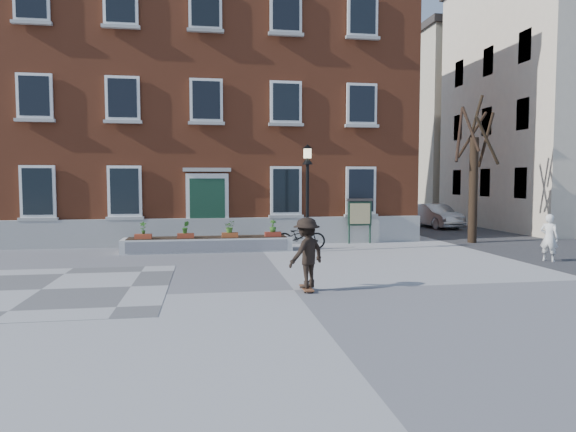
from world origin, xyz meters
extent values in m
plane|color=gray|center=(0.00, 0.00, 0.00)|extent=(100.00, 100.00, 0.00)
cube|color=#565558|center=(-6.00, 1.00, 0.01)|extent=(6.00, 6.00, 0.01)
imported|color=black|center=(1.49, 7.14, 0.50)|extent=(1.95, 0.84, 0.99)
imported|color=#BBBEC1|center=(10.54, 14.80, 0.65)|extent=(1.78, 4.09, 1.31)
imported|color=white|center=(8.89, 2.96, 0.77)|extent=(0.62, 0.67, 1.55)
cube|color=brown|center=(-2.00, 14.00, 6.00)|extent=(18.00, 10.00, 12.00)
cube|color=#A1A19C|center=(-2.00, 8.88, 0.55)|extent=(18.00, 0.24, 1.10)
cube|color=gray|center=(-2.00, 8.75, 0.10)|extent=(2.60, 0.80, 0.20)
cube|color=gray|center=(-2.00, 8.90, 0.30)|extent=(2.20, 0.50, 0.20)
cube|color=silver|center=(-2.00, 8.92, 1.65)|extent=(1.70, 0.12, 2.50)
cube|color=#133523|center=(-2.00, 8.87, 1.55)|extent=(1.40, 0.06, 2.30)
cube|color=#9E9D99|center=(-2.00, 8.88, 3.05)|extent=(1.90, 0.25, 0.15)
cube|color=white|center=(-8.40, 8.90, 2.20)|extent=(1.30, 0.10, 2.00)
cube|color=black|center=(-8.40, 8.85, 2.20)|extent=(1.08, 0.04, 1.78)
cube|color=#9E9E99|center=(-8.40, 8.84, 1.14)|extent=(1.44, 0.20, 0.12)
cube|color=white|center=(-8.40, 8.90, 5.80)|extent=(1.30, 0.10, 1.70)
cube|color=black|center=(-8.40, 8.85, 5.80)|extent=(1.08, 0.04, 1.48)
cube|color=#A5A59F|center=(-8.40, 8.84, 4.89)|extent=(1.44, 0.20, 0.12)
cube|color=#A3A39E|center=(-8.40, 8.84, 8.49)|extent=(1.44, 0.20, 0.12)
cube|color=white|center=(-5.20, 8.90, 2.20)|extent=(1.30, 0.10, 2.00)
cube|color=black|center=(-5.20, 8.85, 2.20)|extent=(1.08, 0.04, 1.78)
cube|color=#ACACA7|center=(-5.20, 8.84, 1.14)|extent=(1.44, 0.20, 0.12)
cube|color=white|center=(-5.20, 8.90, 5.80)|extent=(1.30, 0.10, 1.70)
cube|color=black|center=(-5.20, 8.85, 5.80)|extent=(1.08, 0.04, 1.48)
cube|color=#A8A8A2|center=(-5.20, 8.84, 4.89)|extent=(1.44, 0.20, 0.12)
cube|color=white|center=(-5.20, 8.90, 9.40)|extent=(1.30, 0.10, 1.70)
cube|color=black|center=(-5.20, 8.85, 9.40)|extent=(1.08, 0.04, 1.48)
cube|color=#A9AAA4|center=(-5.20, 8.84, 8.49)|extent=(1.44, 0.20, 0.12)
cube|color=silver|center=(-2.00, 8.90, 5.80)|extent=(1.30, 0.10, 1.70)
cube|color=black|center=(-2.00, 8.85, 5.80)|extent=(1.08, 0.04, 1.48)
cube|color=#A0A19B|center=(-2.00, 8.84, 4.89)|extent=(1.44, 0.20, 0.12)
cube|color=silver|center=(-2.00, 8.90, 9.40)|extent=(1.30, 0.10, 1.70)
cube|color=black|center=(-2.00, 8.85, 9.40)|extent=(1.08, 0.04, 1.48)
cube|color=gray|center=(-2.00, 8.84, 8.49)|extent=(1.44, 0.20, 0.12)
cube|color=white|center=(1.20, 8.90, 2.20)|extent=(1.30, 0.10, 2.00)
cube|color=black|center=(1.20, 8.85, 2.20)|extent=(1.08, 0.04, 1.78)
cube|color=#9F9E9A|center=(1.20, 8.84, 1.14)|extent=(1.44, 0.20, 0.12)
cube|color=white|center=(1.20, 8.90, 5.80)|extent=(1.30, 0.10, 1.70)
cube|color=black|center=(1.20, 8.85, 5.80)|extent=(1.08, 0.04, 1.48)
cube|color=gray|center=(1.20, 8.84, 4.89)|extent=(1.44, 0.20, 0.12)
cube|color=silver|center=(1.20, 8.90, 9.40)|extent=(1.30, 0.10, 1.70)
cube|color=black|center=(1.20, 8.85, 9.40)|extent=(1.08, 0.04, 1.48)
cube|color=#9A9A95|center=(1.20, 8.84, 8.49)|extent=(1.44, 0.20, 0.12)
cube|color=silver|center=(4.40, 8.90, 2.20)|extent=(1.30, 0.10, 2.00)
cube|color=black|center=(4.40, 8.85, 2.20)|extent=(1.08, 0.04, 1.78)
cube|color=#A9A8A3|center=(4.40, 8.84, 1.14)|extent=(1.44, 0.20, 0.12)
cube|color=white|center=(4.40, 8.90, 5.80)|extent=(1.30, 0.10, 1.70)
cube|color=black|center=(4.40, 8.85, 5.80)|extent=(1.08, 0.04, 1.48)
cube|color=#ADACA7|center=(4.40, 8.84, 4.89)|extent=(1.44, 0.20, 0.12)
cube|color=white|center=(4.40, 8.90, 9.40)|extent=(1.30, 0.10, 1.70)
cube|color=black|center=(4.40, 8.85, 9.40)|extent=(1.08, 0.04, 1.48)
cube|color=#9C9D98|center=(4.40, 8.84, 8.49)|extent=(1.44, 0.20, 0.12)
cube|color=silver|center=(-2.00, 7.20, 0.25)|extent=(6.20, 1.10, 0.50)
cube|color=#ADADAD|center=(-2.00, 6.64, 0.25)|extent=(5.80, 0.02, 0.40)
cube|color=black|center=(-2.00, 7.20, 0.50)|extent=(5.80, 0.90, 0.06)
cube|color=#993921|center=(-4.30, 6.95, 0.60)|extent=(0.60, 0.25, 0.20)
imported|color=#295B1B|center=(-4.30, 6.95, 0.92)|extent=(0.24, 0.24, 0.45)
cube|color=maroon|center=(-2.80, 6.95, 0.60)|extent=(0.60, 0.25, 0.20)
imported|color=#2C651E|center=(-2.80, 6.95, 0.92)|extent=(0.25, 0.25, 0.45)
cube|color=#964620|center=(-1.20, 6.95, 0.60)|extent=(0.60, 0.25, 0.20)
imported|color=#35671E|center=(-1.20, 6.95, 0.92)|extent=(0.40, 0.40, 0.45)
cube|color=maroon|center=(0.40, 6.95, 0.60)|extent=(0.60, 0.25, 0.20)
imported|color=#2E5E1C|center=(0.40, 6.95, 0.92)|extent=(0.25, 0.25, 0.45)
cylinder|color=black|center=(9.00, 8.00, 2.20)|extent=(0.36, 0.36, 4.40)
cylinder|color=#312216|center=(9.51, 8.00, 4.29)|extent=(0.12, 1.12, 2.23)
cylinder|color=black|center=(9.17, 8.52, 4.55)|extent=(1.18, 0.49, 1.97)
cylinder|color=black|center=(8.51, 8.36, 4.55)|extent=(0.88, 1.14, 2.35)
cylinder|color=black|center=(8.70, 7.78, 4.73)|extent=(0.60, 0.77, 1.90)
cylinder|color=#302215|center=(9.20, 7.37, 4.24)|extent=(1.39, 0.55, 1.95)
cylinder|color=black|center=(9.16, 8.13, 5.37)|extent=(0.43, 0.48, 1.58)
cube|color=#3C3C3E|center=(12.00, 18.00, 0.00)|extent=(8.00, 36.00, 0.01)
cube|color=beige|center=(18.00, 14.00, 7.00)|extent=(10.00, 11.00, 14.00)
cube|color=#BFB499|center=(18.00, 26.00, 6.50)|extent=(10.00, 11.00, 13.00)
cube|color=#35302E|center=(18.00, 26.00, 13.25)|extent=(10.40, 11.40, 0.50)
cube|color=black|center=(13.04, 10.80, 2.50)|extent=(0.08, 1.00, 1.50)
cube|color=black|center=(13.04, 14.00, 2.50)|extent=(0.08, 1.00, 1.50)
cube|color=black|center=(13.04, 17.20, 2.50)|extent=(0.08, 1.00, 1.50)
cube|color=black|center=(13.04, 10.80, 5.80)|extent=(0.08, 1.00, 1.50)
cube|color=black|center=(13.04, 14.00, 5.80)|extent=(0.08, 1.00, 1.50)
cube|color=black|center=(13.04, 17.20, 5.80)|extent=(0.08, 1.00, 1.50)
cube|color=black|center=(13.04, 10.80, 9.00)|extent=(0.08, 1.00, 1.50)
cube|color=black|center=(13.04, 14.00, 9.00)|extent=(0.08, 1.00, 1.50)
cube|color=black|center=(13.04, 17.20, 9.00)|extent=(0.08, 1.00, 1.50)
cylinder|color=black|center=(1.60, 6.42, 0.10)|extent=(0.32, 0.32, 0.20)
cylinder|color=black|center=(1.60, 6.42, 1.60)|extent=(0.12, 0.12, 3.20)
cone|color=black|center=(1.60, 6.42, 3.35)|extent=(0.40, 0.40, 0.30)
cube|color=beige|center=(1.60, 6.42, 3.60)|extent=(0.24, 0.24, 0.34)
cone|color=black|center=(1.60, 6.42, 3.85)|extent=(0.40, 0.40, 0.16)
cylinder|color=#183023|center=(3.80, 8.53, 0.90)|extent=(0.08, 0.08, 1.80)
cylinder|color=#183123|center=(4.70, 8.53, 0.90)|extent=(0.08, 0.08, 1.80)
cube|color=#172E21|center=(4.25, 8.53, 1.25)|extent=(1.00, 0.10, 1.00)
cube|color=#D2CE88|center=(4.25, 8.47, 1.25)|extent=(0.85, 0.02, 0.85)
cube|color=#3C3634|center=(4.25, 8.53, 1.82)|extent=(1.10, 0.16, 0.10)
cube|color=brown|center=(0.29, -0.10, 0.06)|extent=(0.22, 0.78, 0.03)
cylinder|color=black|center=(0.20, -0.38, 0.03)|extent=(0.03, 0.05, 0.05)
cylinder|color=black|center=(0.38, -0.38, 0.03)|extent=(0.03, 0.05, 0.05)
cylinder|color=black|center=(0.20, 0.18, 0.03)|extent=(0.03, 0.05, 0.05)
cylinder|color=black|center=(0.38, 0.18, 0.03)|extent=(0.03, 0.05, 0.05)
imported|color=black|center=(0.29, -0.10, 0.91)|extent=(1.24, 1.15, 1.67)
camera|label=1|loc=(-2.07, -11.96, 2.63)|focal=32.00mm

